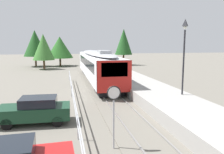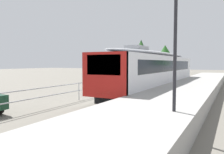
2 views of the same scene
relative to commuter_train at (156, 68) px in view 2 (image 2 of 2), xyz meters
name	(u,v)px [view 2 (image 2 of 2)]	position (x,y,z in m)	size (l,w,h in m)	color
ground_plane	(90,98)	(-3.00, -6.44, -2.15)	(160.00, 160.00, 0.00)	#6B665B
track_rails	(127,101)	(0.00, -6.44, -2.11)	(3.20, 60.00, 0.14)	#6B665B
commuter_train	(156,68)	(0.00, 0.00, 0.00)	(2.82, 19.43, 3.74)	silver
station_platform	(176,99)	(3.25, -6.44, -1.70)	(3.90, 60.00, 0.90)	#999691
platform_lamp_mid_platform	(176,5)	(4.45, -12.15, 2.48)	(0.34, 0.34, 5.35)	#232328
tree_behind_carpark	(165,57)	(-4.67, 20.19, 1.63)	(5.22, 5.22, 5.90)	brown
tree_behind_station_far	(141,53)	(-9.41, 20.47, 2.42)	(4.45, 4.45, 7.12)	brown
tree_distant_centre	(141,55)	(-7.40, 15.17, 1.77)	(3.81, 3.81, 6.21)	brown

